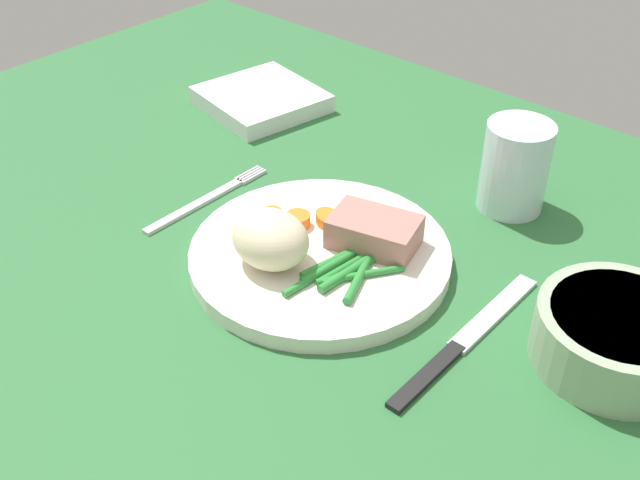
{
  "coord_description": "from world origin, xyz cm",
  "views": [
    {
      "loc": [
        39.57,
        -40.62,
        46.42
      ],
      "look_at": [
        2.0,
        1.68,
        4.6
      ],
      "focal_mm": 42.9,
      "sensor_mm": 36.0,
      "label": 1
    }
  ],
  "objects_px": {
    "dinner_plate": "(320,255)",
    "knife": "(463,342)",
    "fork": "(206,200)",
    "salad_bowl": "(618,334)",
    "napkin": "(261,99)",
    "water_glass": "(514,173)",
    "meat_portion": "(374,232)"
  },
  "relations": [
    {
      "from": "dinner_plate",
      "to": "knife",
      "type": "distance_m",
      "value": 0.16
    },
    {
      "from": "fork",
      "to": "salad_bowl",
      "type": "xyz_separation_m",
      "value": [
        0.42,
        0.06,
        0.03
      ]
    },
    {
      "from": "fork",
      "to": "napkin",
      "type": "relative_size",
      "value": 1.22
    },
    {
      "from": "knife",
      "to": "water_glass",
      "type": "relative_size",
      "value": 2.2
    },
    {
      "from": "knife",
      "to": "napkin",
      "type": "distance_m",
      "value": 0.47
    },
    {
      "from": "meat_portion",
      "to": "fork",
      "type": "distance_m",
      "value": 0.2
    },
    {
      "from": "dinner_plate",
      "to": "water_glass",
      "type": "height_order",
      "value": "water_glass"
    },
    {
      "from": "dinner_plate",
      "to": "meat_portion",
      "type": "xyz_separation_m",
      "value": [
        0.03,
        0.04,
        0.02
      ]
    },
    {
      "from": "water_glass",
      "to": "knife",
      "type": "bearing_deg",
      "value": -69.26
    },
    {
      "from": "dinner_plate",
      "to": "napkin",
      "type": "xyz_separation_m",
      "value": [
        -0.27,
        0.19,
        0.0
      ]
    },
    {
      "from": "water_glass",
      "to": "salad_bowl",
      "type": "bearing_deg",
      "value": -38.71
    },
    {
      "from": "fork",
      "to": "knife",
      "type": "distance_m",
      "value": 0.32
    },
    {
      "from": "fork",
      "to": "water_glass",
      "type": "relative_size",
      "value": 1.78
    },
    {
      "from": "meat_portion",
      "to": "knife",
      "type": "xyz_separation_m",
      "value": [
        0.13,
        -0.04,
        -0.03
      ]
    },
    {
      "from": "meat_portion",
      "to": "water_glass",
      "type": "height_order",
      "value": "water_glass"
    },
    {
      "from": "dinner_plate",
      "to": "water_glass",
      "type": "bearing_deg",
      "value": 67.7
    },
    {
      "from": "salad_bowl",
      "to": "napkin",
      "type": "height_order",
      "value": "salad_bowl"
    },
    {
      "from": "fork",
      "to": "dinner_plate",
      "type": "bearing_deg",
      "value": 5.38
    },
    {
      "from": "dinner_plate",
      "to": "napkin",
      "type": "relative_size",
      "value": 1.8
    },
    {
      "from": "salad_bowl",
      "to": "napkin",
      "type": "xyz_separation_m",
      "value": [
        -0.53,
        0.13,
        -0.02
      ]
    },
    {
      "from": "dinner_plate",
      "to": "fork",
      "type": "bearing_deg",
      "value": -179.07
    },
    {
      "from": "dinner_plate",
      "to": "water_glass",
      "type": "xyz_separation_m",
      "value": [
        0.08,
        0.2,
        0.03
      ]
    },
    {
      "from": "dinner_plate",
      "to": "meat_portion",
      "type": "relative_size",
      "value": 3.04
    },
    {
      "from": "meat_portion",
      "to": "knife",
      "type": "distance_m",
      "value": 0.14
    },
    {
      "from": "dinner_plate",
      "to": "knife",
      "type": "xyz_separation_m",
      "value": [
        0.16,
        -0.0,
        -0.01
      ]
    },
    {
      "from": "salad_bowl",
      "to": "fork",
      "type": "bearing_deg",
      "value": -171.32
    },
    {
      "from": "fork",
      "to": "salad_bowl",
      "type": "distance_m",
      "value": 0.42
    },
    {
      "from": "napkin",
      "to": "dinner_plate",
      "type": "bearing_deg",
      "value": -35.32
    },
    {
      "from": "dinner_plate",
      "to": "water_glass",
      "type": "relative_size",
      "value": 2.62
    },
    {
      "from": "napkin",
      "to": "knife",
      "type": "bearing_deg",
      "value": -24.26
    },
    {
      "from": "fork",
      "to": "knife",
      "type": "height_order",
      "value": "knife"
    },
    {
      "from": "knife",
      "to": "meat_portion",
      "type": "bearing_deg",
      "value": 159.03
    }
  ]
}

